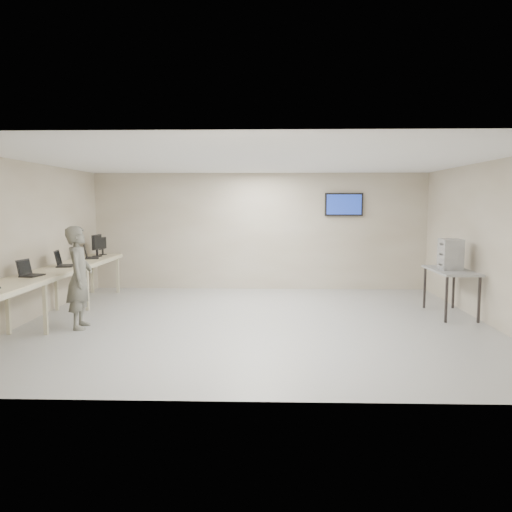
{
  "coord_description": "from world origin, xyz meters",
  "views": [
    {
      "loc": [
        0.25,
        -8.54,
        2.07
      ],
      "look_at": [
        0.0,
        0.2,
        1.15
      ],
      "focal_mm": 35.0,
      "sensor_mm": 36.0,
      "label": 1
    }
  ],
  "objects": [
    {
      "name": "room",
      "position": [
        0.03,
        0.06,
        1.41
      ],
      "size": [
        8.01,
        7.01,
        2.81
      ],
      "color": "#AEAEAE",
      "rests_on": "ground"
    },
    {
      "name": "workbench",
      "position": [
        -3.59,
        0.0,
        0.83
      ],
      "size": [
        0.76,
        6.0,
        0.9
      ],
      "color": "beige",
      "rests_on": "ground"
    },
    {
      "name": "laptop_1",
      "position": [
        -3.66,
        -0.66,
        0.97
      ],
      "size": [
        0.34,
        0.39,
        0.28
      ],
      "rotation": [
        0.0,
        0.0,
        -0.16
      ],
      "color": "black",
      "rests_on": "workbench"
    },
    {
      "name": "laptop_2",
      "position": [
        -3.64,
        0.61,
        0.98
      ],
      "size": [
        0.39,
        0.43,
        0.3
      ],
      "rotation": [
        0.0,
        0.0,
        0.19
      ],
      "color": "black",
      "rests_on": "workbench"
    },
    {
      "name": "laptop_3",
      "position": [
        -3.63,
        1.98,
        0.98
      ],
      "size": [
        0.42,
        0.45,
        0.3
      ],
      "rotation": [
        0.0,
        0.0,
        0.32
      ],
      "color": "black",
      "rests_on": "workbench"
    },
    {
      "name": "monitor_near",
      "position": [
        -3.6,
        2.38,
        1.19
      ],
      "size": [
        0.22,
        0.49,
        0.49
      ],
      "color": "black",
      "rests_on": "workbench"
    },
    {
      "name": "monitor_far",
      "position": [
        -3.6,
        2.75,
        1.14
      ],
      "size": [
        0.18,
        0.41,
        0.4
      ],
      "color": "black",
      "rests_on": "workbench"
    },
    {
      "name": "soldier",
      "position": [
        -2.91,
        -0.45,
        0.85
      ],
      "size": [
        0.49,
        0.67,
        1.7
      ],
      "primitive_type": "imported",
      "rotation": [
        0.0,
        0.0,
        1.72
      ],
      "color": "#56584C",
      "rests_on": "ground"
    },
    {
      "name": "side_table",
      "position": [
        3.6,
        0.71,
        0.78
      ],
      "size": [
        0.66,
        1.42,
        0.85
      ],
      "color": "gray",
      "rests_on": "ground"
    },
    {
      "name": "storage_bins",
      "position": [
        3.58,
        0.71,
        1.14
      ],
      "size": [
        0.36,
        0.4,
        0.57
      ],
      "color": "#A9AAAC",
      "rests_on": "side_table"
    }
  ]
}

